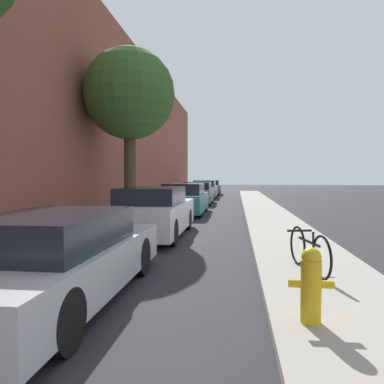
% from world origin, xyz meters
% --- Properties ---
extents(ground_plane, '(120.00, 120.00, 0.00)m').
position_xyz_m(ground_plane, '(0.00, 16.00, 0.00)').
color(ground_plane, '#28282B').
extents(sidewalk_left, '(2.00, 52.00, 0.12)m').
position_xyz_m(sidewalk_left, '(-2.90, 16.00, 0.06)').
color(sidewalk_left, '#9E998E').
rests_on(sidewalk_left, ground).
extents(sidewalk_right, '(2.00, 52.00, 0.12)m').
position_xyz_m(sidewalk_right, '(2.90, 16.00, 0.06)').
color(sidewalk_right, '#9E998E').
rests_on(sidewalk_right, ground).
extents(building_facade_left, '(0.70, 52.00, 8.77)m').
position_xyz_m(building_facade_left, '(-4.25, 16.00, 4.38)').
color(building_facade_left, brown).
rests_on(building_facade_left, ground).
extents(parked_car_silver, '(1.72, 4.63, 1.24)m').
position_xyz_m(parked_car_silver, '(-0.90, 5.98, 0.60)').
color(parked_car_silver, black).
rests_on(parked_car_silver, ground).
extents(parked_car_white, '(1.81, 4.51, 1.41)m').
position_xyz_m(parked_car_white, '(-0.85, 11.51, 0.69)').
color(parked_car_white, black).
rests_on(parked_car_white, ground).
extents(parked_car_teal, '(1.85, 4.52, 1.40)m').
position_xyz_m(parked_car_teal, '(-0.82, 17.78, 0.67)').
color(parked_car_teal, black).
rests_on(parked_car_teal, ground).
extents(parked_car_grey, '(1.73, 4.19, 1.37)m').
position_xyz_m(parked_car_grey, '(-0.82, 23.82, 0.66)').
color(parked_car_grey, black).
rests_on(parked_car_grey, ground).
extents(parked_car_champagne, '(1.78, 4.67, 1.41)m').
position_xyz_m(parked_car_champagne, '(-0.92, 29.97, 0.69)').
color(parked_car_champagne, black).
rests_on(parked_car_champagne, ground).
extents(parked_car_navy, '(1.75, 4.48, 1.37)m').
position_xyz_m(parked_car_navy, '(-0.85, 35.42, 0.65)').
color(parked_car_navy, black).
rests_on(parked_car_navy, ground).
extents(street_tree_far, '(3.28, 3.28, 6.21)m').
position_xyz_m(street_tree_far, '(-2.32, 14.21, 4.64)').
color(street_tree_far, '#423323').
rests_on(street_tree_far, sidewalk_left).
extents(fire_hydrant, '(0.48, 0.22, 0.83)m').
position_xyz_m(fire_hydrant, '(2.33, 5.36, 0.55)').
color(fire_hydrant, gold).
rests_on(fire_hydrant, sidewalk_right).
extents(bicycle, '(0.49, 1.69, 0.70)m').
position_xyz_m(bicycle, '(2.73, 7.57, 0.48)').
color(bicycle, black).
rests_on(bicycle, sidewalk_right).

